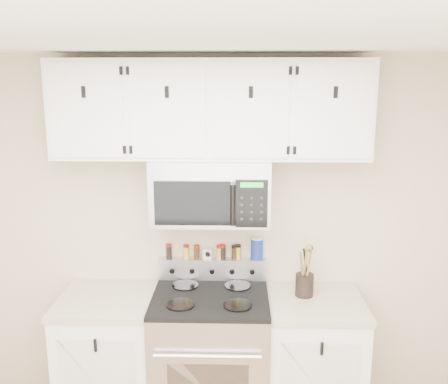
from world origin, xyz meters
name	(u,v)px	position (x,y,z in m)	size (l,w,h in m)	color
back_wall	(212,237)	(0.00, 1.75, 1.25)	(3.50, 0.01, 2.50)	#C6B295
ceiling	(182,28)	(0.00, 0.00, 2.50)	(3.50, 3.50, 0.01)	white
range	(211,359)	(0.00, 1.43, 0.49)	(0.76, 0.65, 1.10)	#B7B7BA
base_cabinet_left	(111,359)	(-0.69, 1.45, 0.46)	(0.64, 0.62, 0.92)	white
base_cabinet_right	(312,362)	(0.69, 1.45, 0.46)	(0.64, 0.62, 0.92)	white
microwave	(211,190)	(0.00, 1.55, 1.63)	(0.76, 0.44, 0.42)	#9E9EA3
upper_cabinets	(210,109)	(0.00, 1.58, 2.15)	(2.00, 0.35, 0.62)	white
utensil_crock	(304,283)	(0.62, 1.51, 1.01)	(0.12, 0.12, 0.35)	black
kitchen_timer	(208,254)	(-0.03, 1.71, 1.14)	(0.06, 0.05, 0.07)	silver
salt_canister	(257,248)	(0.31, 1.71, 1.18)	(0.09, 0.09, 0.16)	navy
spice_jar_0	(169,251)	(-0.31, 1.71, 1.15)	(0.04, 0.04, 0.10)	black
spice_jar_1	(186,252)	(-0.18, 1.71, 1.15)	(0.04, 0.04, 0.10)	yellow
spice_jar_2	(197,252)	(-0.11, 1.71, 1.15)	(0.04, 0.04, 0.10)	#462710
spice_jar_3	(220,252)	(0.05, 1.71, 1.15)	(0.04, 0.04, 0.10)	gold
spice_jar_4	(222,252)	(0.07, 1.71, 1.15)	(0.05, 0.05, 0.10)	black
spice_jar_5	(235,252)	(0.16, 1.71, 1.15)	(0.05, 0.05, 0.10)	#40230F
spice_jar_6	(238,252)	(0.18, 1.71, 1.15)	(0.04, 0.04, 0.10)	yellow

